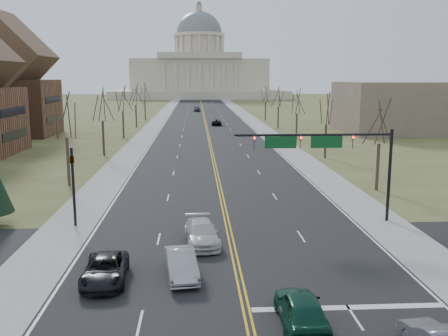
{
  "coord_description": "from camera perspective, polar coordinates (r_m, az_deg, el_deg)",
  "views": [
    {
      "loc": [
        -2.35,
        -23.32,
        11.12
      ],
      "look_at": [
        0.15,
        20.75,
        3.0
      ],
      "focal_mm": 40.0,
      "sensor_mm": 36.0,
      "label": 1
    }
  ],
  "objects": [
    {
      "name": "edge_line_left",
      "position": [
        133.99,
        -6.46,
        5.6
      ],
      "size": [
        0.15,
        380.0,
        0.01
      ],
      "primitive_type": "cube",
      "color": "silver",
      "rests_on": "road"
    },
    {
      "name": "road",
      "position": [
        133.81,
        -2.24,
        5.65
      ],
      "size": [
        20.0,
        380.0,
        0.01
      ],
      "primitive_type": "cube",
      "color": "black",
      "rests_on": "ground"
    },
    {
      "name": "signal_left",
      "position": [
        38.66,
        -16.88,
        -1.08
      ],
      "size": [
        0.32,
        0.36,
        6.0
      ],
      "color": "black",
      "rests_on": "ground"
    },
    {
      "name": "edge_line_right",
      "position": [
        134.33,
        1.96,
        5.67
      ],
      "size": [
        0.15,
        380.0,
        0.01
      ],
      "primitive_type": "cube",
      "color": "silver",
      "rests_on": "road"
    },
    {
      "name": "tree_l_2",
      "position": [
        92.36,
        -11.53,
        7.62
      ],
      "size": [
        3.96,
        3.96,
        9.0
      ],
      "color": "#35281F",
      "rests_on": "ground"
    },
    {
      "name": "tree_r_4",
      "position": [
        128.65,
        4.78,
        8.35
      ],
      "size": [
        3.74,
        3.74,
        8.5
      ],
      "color": "#35281F",
      "rests_on": "ground"
    },
    {
      "name": "tree_l_0",
      "position": [
        53.15,
        -17.65,
        5.42
      ],
      "size": [
        3.96,
        3.96,
        9.0
      ],
      "color": "#35281F",
      "rests_on": "ground"
    },
    {
      "name": "stop_bar",
      "position": [
        25.99,
        14.0,
        -15.2
      ],
      "size": [
        9.5,
        0.5,
        0.01
      ],
      "primitive_type": "cube",
      "color": "silver",
      "rests_on": "road"
    },
    {
      "name": "tree_r_0",
      "position": [
        50.78,
        17.4,
        4.78
      ],
      "size": [
        3.74,
        3.74,
        8.5
      ],
      "color": "#35281F",
      "rests_on": "ground"
    },
    {
      "name": "tree_r_2",
      "position": [
        89.24,
        8.36,
        7.38
      ],
      "size": [
        3.74,
        3.74,
        8.5
      ],
      "color": "#35281F",
      "rests_on": "ground"
    },
    {
      "name": "bldg_left_far",
      "position": [
        103.66,
        -23.65,
        8.69
      ],
      "size": [
        17.1,
        14.28,
        23.25
      ],
      "color": "brown",
      "rests_on": "ground"
    },
    {
      "name": "car_sb_inner_second",
      "position": [
        33.77,
        -2.56,
        -7.44
      ],
      "size": [
        2.61,
        5.38,
        1.51
      ],
      "primitive_type": "imported",
      "rotation": [
        0.0,
        0.0,
        0.1
      ],
      "color": "silver",
      "rests_on": "road"
    },
    {
      "name": "center_line",
      "position": [
        133.81,
        -2.24,
        5.65
      ],
      "size": [
        0.42,
        380.0,
        0.01
      ],
      "primitive_type": "cube",
      "color": "gold",
      "rests_on": "road"
    },
    {
      "name": "tree_r_1",
      "position": [
        69.8,
        11.65,
        6.46
      ],
      "size": [
        3.74,
        3.74,
        8.5
      ],
      "color": "#35281F",
      "rests_on": "ground"
    },
    {
      "name": "car_nb_inner_lead",
      "position": [
        23.51,
        8.81,
        -15.64
      ],
      "size": [
        1.98,
        4.86,
        1.65
      ],
      "primitive_type": "imported",
      "rotation": [
        0.0,
        0.0,
        3.14
      ],
      "color": "#0D3C2B",
      "rests_on": "road"
    },
    {
      "name": "capitol",
      "position": [
        273.26,
        -2.81,
        11.06
      ],
      "size": [
        90.0,
        60.0,
        50.0
      ],
      "color": "beige",
      "rests_on": "ground"
    },
    {
      "name": "car_far_nb",
      "position": [
        115.75,
        -0.86,
        5.25
      ],
      "size": [
        2.46,
        4.92,
        1.34
      ],
      "primitive_type": "imported",
      "rotation": [
        0.0,
        0.0,
        3.09
      ],
      "color": "black",
      "rests_on": "road"
    },
    {
      "name": "signal_mast",
      "position": [
        38.48,
        11.54,
        2.21
      ],
      "size": [
        12.12,
        0.44,
        7.2
      ],
      "color": "black",
      "rests_on": "ground"
    },
    {
      "name": "car_sb_inner_lead",
      "position": [
        28.58,
        -4.93,
        -10.86
      ],
      "size": [
        2.2,
        4.75,
        1.51
      ],
      "primitive_type": "imported",
      "rotation": [
        0.0,
        0.0,
        0.14
      ],
      "color": "#909497",
      "rests_on": "road"
    },
    {
      "name": "tree_l_1",
      "position": [
        72.65,
        -13.77,
        6.83
      ],
      "size": [
        3.96,
        3.96,
        9.0
      ],
      "color": "#35281F",
      "rests_on": "ground"
    },
    {
      "name": "car_far_sb",
      "position": [
        162.14,
        -3.12,
        6.77
      ],
      "size": [
        1.98,
        4.87,
        1.66
      ],
      "primitive_type": "imported",
      "rotation": [
        0.0,
        0.0,
        0.0
      ],
      "color": "#44474B",
      "rests_on": "road"
    },
    {
      "name": "tree_l_4",
      "position": [
        132.05,
        -9.06,
        8.48
      ],
      "size": [
        3.96,
        3.96,
        9.0
      ],
      "color": "#35281F",
      "rests_on": "ground"
    },
    {
      "name": "sidewalk_left",
      "position": [
        134.13,
        -7.4,
        5.59
      ],
      "size": [
        4.0,
        380.0,
        0.03
      ],
      "primitive_type": "cube",
      "color": "gray",
      "rests_on": "ground"
    },
    {
      "name": "tree_l_3",
      "position": [
        112.18,
        -10.08,
        8.13
      ],
      "size": [
        3.96,
        3.96,
        9.0
      ],
      "color": "#35281F",
      "rests_on": "ground"
    },
    {
      "name": "car_sb_outer_lead",
      "position": [
        28.59,
        -13.44,
        -11.25
      ],
      "size": [
        2.52,
        5.07,
        1.38
      ],
      "primitive_type": "imported",
      "rotation": [
        0.0,
        0.0,
        0.05
      ],
      "color": "black",
      "rests_on": "road"
    },
    {
      "name": "ground",
      "position": [
        25.94,
        2.34,
        -14.97
      ],
      "size": [
        600.0,
        600.0,
        0.0
      ],
      "primitive_type": "plane",
      "color": "#4C5028",
      "rests_on": "ground"
    },
    {
      "name": "bldg_right_mass",
      "position": [
        108.15,
        19.95,
        6.56
      ],
      "size": [
        25.0,
        20.0,
        10.0
      ],
      "primitive_type": "cube",
      "color": "brown",
      "rests_on": "ground"
    },
    {
      "name": "tree_r_3",
      "position": [
        108.89,
        6.25,
        7.96
      ],
      "size": [
        3.74,
        3.74,
        8.5
      ],
      "color": "#35281F",
      "rests_on": "ground"
    },
    {
      "name": "cross_road",
      "position": [
        31.45,
        1.26,
        -10.28
      ],
      "size": [
        120.0,
        14.0,
        0.01
      ],
      "primitive_type": "cube",
      "color": "black",
      "rests_on": "ground"
    },
    {
      "name": "sidewalk_right",
      "position": [
        134.55,
        2.9,
        5.67
      ],
      "size": [
        4.0,
        380.0,
        0.03
      ],
      "primitive_type": "cube",
      "color": "gray",
      "rests_on": "ground"
    }
  ]
}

